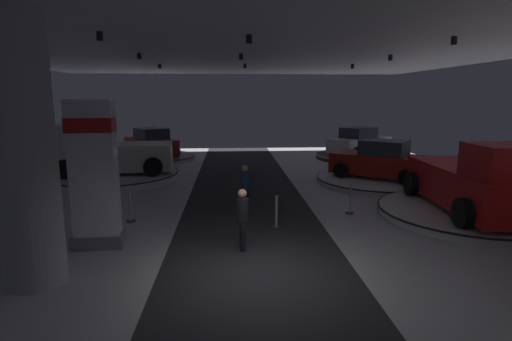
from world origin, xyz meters
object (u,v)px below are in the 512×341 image
(display_platform_deep_right, at_px, (359,156))
(column_left, at_px, (24,153))
(display_platform_far_right, at_px, (379,180))
(pickup_truck_mid_right, at_px, (477,183))
(display_platform_far_left, at_px, (115,176))
(visitor_walking_near, at_px, (245,185))
(brand_sign_pylon, at_px, (94,173))
(display_car_deep_right, at_px, (359,142))
(visitor_walking_far, at_px, (242,216))
(display_platform_deep_left, at_px, (152,157))
(display_car_deep_left, at_px, (151,143))
(pickup_truck_far_left, at_px, (106,153))
(display_car_far_right, at_px, (381,161))
(display_platform_mid_right, at_px, (468,212))

(display_platform_deep_right, bearing_deg, column_left, -126.71)
(display_platform_far_right, bearing_deg, pickup_truck_mid_right, -80.51)
(display_platform_far_left, bearing_deg, visitor_walking_near, -43.17)
(brand_sign_pylon, xyz_separation_m, visitor_walking_near, (3.90, 3.07, -1.05))
(display_car_deep_right, distance_m, visitor_walking_far, 16.73)
(display_platform_deep_left, xyz_separation_m, pickup_truck_mid_right, (12.54, -13.09, 1.06))
(display_platform_deep_left, xyz_separation_m, display_car_deep_right, (12.95, -0.32, 0.88))
(pickup_truck_mid_right, bearing_deg, display_platform_far_left, 151.69)
(display_car_deep_left, bearing_deg, display_platform_deep_right, -1.22)
(pickup_truck_mid_right, relative_size, display_platform_far_right, 0.97)
(display_car_deep_left, bearing_deg, brand_sign_pylon, -84.40)
(pickup_truck_far_left, distance_m, display_car_far_right, 12.56)
(brand_sign_pylon, xyz_separation_m, display_platform_deep_right, (11.52, 14.34, -1.81))
(visitor_walking_far, bearing_deg, brand_sign_pylon, 172.52)
(pickup_truck_mid_right, relative_size, display_car_deep_right, 1.21)
(visitor_walking_near, xyz_separation_m, visitor_walking_far, (-0.19, -3.56, 0.00))
(display_platform_deep_left, relative_size, display_platform_deep_right, 0.97)
(display_platform_mid_right, relative_size, display_car_far_right, 1.28)
(display_platform_deep_right, bearing_deg, visitor_walking_near, -124.07)
(column_left, distance_m, display_car_deep_right, 20.40)
(display_car_deep_left, xyz_separation_m, display_car_deep_right, (12.93, -0.29, 0.01))
(column_left, distance_m, display_car_deep_left, 16.70)
(display_car_far_right, bearing_deg, display_platform_deep_right, 79.32)
(pickup_truck_far_left, xyz_separation_m, visitor_walking_far, (6.03, -9.05, -0.37))
(brand_sign_pylon, xyz_separation_m, display_car_deep_left, (-1.43, 14.61, -0.93))
(pickup_truck_mid_right, relative_size, display_car_far_right, 1.23)
(display_platform_far_right, height_order, display_car_deep_right, display_car_deep_right)
(brand_sign_pylon, bearing_deg, display_car_deep_left, 95.60)
(display_platform_deep_left, xyz_separation_m, display_car_far_right, (11.62, -7.47, 0.86))
(display_platform_mid_right, bearing_deg, display_platform_deep_left, 134.53)
(display_platform_far_right, bearing_deg, display_car_far_right, -38.00)
(column_left, height_order, brand_sign_pylon, column_left)
(display_platform_far_left, xyz_separation_m, pickup_truck_far_left, (-0.32, -0.03, 1.09))
(display_car_deep_left, relative_size, display_platform_far_left, 0.77)
(brand_sign_pylon, distance_m, visitor_walking_far, 3.89)
(display_car_far_right, xyz_separation_m, display_car_deep_right, (1.33, 7.15, 0.03))
(column_left, xyz_separation_m, display_car_deep_left, (-0.79, 16.59, -1.73))
(pickup_truck_mid_right, bearing_deg, visitor_walking_far, -164.54)
(display_car_deep_right, bearing_deg, column_left, -126.68)
(pickup_truck_far_left, bearing_deg, display_car_deep_left, 81.73)
(brand_sign_pylon, height_order, visitor_walking_far, brand_sign_pylon)
(pickup_truck_far_left, distance_m, visitor_walking_near, 8.30)
(column_left, height_order, visitor_walking_near, column_left)
(brand_sign_pylon, xyz_separation_m, display_platform_mid_right, (11.11, 1.87, -1.80))
(display_car_deep_left, relative_size, display_car_deep_right, 1.00)
(column_left, xyz_separation_m, brand_sign_pylon, (0.65, 1.98, -0.79))
(column_left, bearing_deg, visitor_walking_far, 18.91)
(display_platform_deep_left, relative_size, pickup_truck_mid_right, 0.98)
(display_platform_deep_left, relative_size, display_car_deep_left, 1.18)
(display_platform_far_right, bearing_deg, display_platform_deep_left, 147.27)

